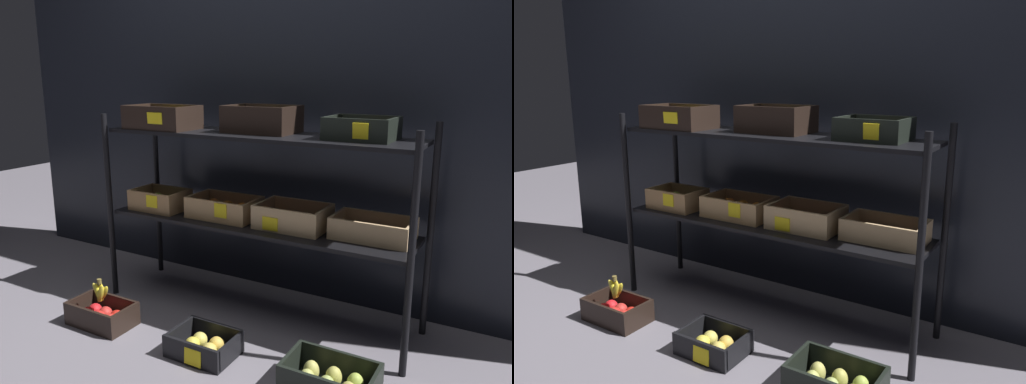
% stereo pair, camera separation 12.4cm
% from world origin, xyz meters
% --- Properties ---
extents(ground_plane, '(10.00, 10.00, 0.00)m').
position_xyz_m(ground_plane, '(0.00, 0.00, 0.00)').
color(ground_plane, slate).
extents(storefront_wall, '(4.09, 0.12, 2.25)m').
position_xyz_m(storefront_wall, '(0.00, 0.41, 1.13)').
color(storefront_wall, black).
rests_on(storefront_wall, ground_plane).
extents(display_rack, '(1.82, 0.44, 1.12)m').
position_xyz_m(display_rack, '(-0.03, 0.00, 0.74)').
color(display_rack, black).
rests_on(display_rack, ground_plane).
extents(crate_ground_apple_red, '(0.34, 0.20, 0.12)m').
position_xyz_m(crate_ground_apple_red, '(-0.63, -0.52, 0.05)').
color(crate_ground_apple_red, black).
rests_on(crate_ground_apple_red, ground_plane).
extents(crate_ground_apple_gold, '(0.30, 0.23, 0.11)m').
position_xyz_m(crate_ground_apple_gold, '(0.00, -0.49, 0.04)').
color(crate_ground_apple_gold, black).
rests_on(crate_ground_apple_gold, ground_plane).
extents(crate_ground_pear, '(0.37, 0.23, 0.14)m').
position_xyz_m(crate_ground_pear, '(0.62, -0.48, 0.06)').
color(crate_ground_pear, black).
rests_on(crate_ground_pear, ground_plane).
extents(banana_bunch_loose, '(0.13, 0.05, 0.13)m').
position_xyz_m(banana_bunch_loose, '(-0.63, -0.52, 0.18)').
color(banana_bunch_loose, brown).
rests_on(banana_bunch_loose, crate_ground_apple_red).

